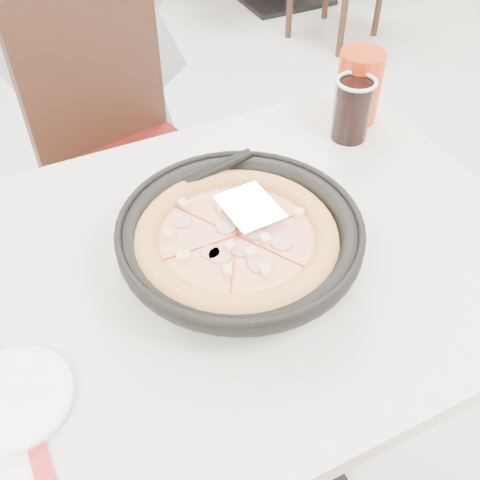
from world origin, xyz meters
name	(u,v)px	position (x,y,z in m)	size (l,w,h in m)	color
floor	(94,433)	(0.00, 0.00, 0.00)	(7.00, 7.00, 0.00)	#B1B2AD
main_table	(209,381)	(0.27, -0.21, 0.38)	(1.20, 0.80, 0.75)	white
chair_far	(138,171)	(0.34, 0.45, 0.47)	(0.42, 0.42, 0.95)	black
trivet	(233,250)	(0.33, -0.22, 0.77)	(0.13, 0.13, 0.04)	black
pizza_pan	(240,243)	(0.33, -0.23, 0.79)	(0.34, 0.34, 0.01)	black
pizza	(237,245)	(0.32, -0.25, 0.81)	(0.33, 0.33, 0.02)	#CE8D48
pizza_server	(250,207)	(0.36, -0.20, 0.84)	(0.08, 0.11, 0.00)	white
side_plate	(12,399)	(-0.07, -0.33, 0.76)	(0.17, 0.17, 0.01)	white
cola_glass	(352,111)	(0.71, 0.00, 0.81)	(0.08, 0.08, 0.13)	black
red_cup	(358,87)	(0.77, 0.06, 0.83)	(0.10, 0.10, 0.16)	#B2290B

